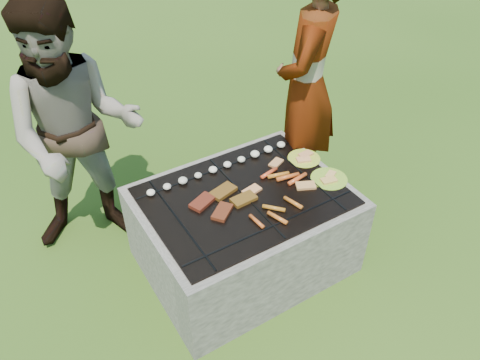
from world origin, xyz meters
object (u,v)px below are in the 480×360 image
at_px(cook, 307,87).
at_px(plate_far, 304,159).
at_px(fire_pit, 244,232).
at_px(plate_near, 329,179).
at_px(bystander, 77,134).

bearing_deg(cook, plate_far, 12.74).
relative_size(fire_pit, plate_near, 5.09).
xyz_separation_m(fire_pit, cook, (0.81, 0.45, 0.66)).
height_order(fire_pit, plate_far, plate_far).
bearing_deg(fire_pit, cook, 28.88).
relative_size(plate_far, plate_near, 0.93).
bearing_deg(plate_near, plate_far, 89.69).
relative_size(fire_pit, cook, 0.69).
height_order(plate_near, cook, cook).
height_order(plate_far, cook, cook).
xyz_separation_m(plate_far, plate_near, (-0.00, -0.27, -0.00)).
distance_m(cook, bystander, 1.61).
bearing_deg(plate_far, bystander, 152.63).
bearing_deg(cook, fire_pit, -11.63).
bearing_deg(plate_near, bystander, 144.21).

